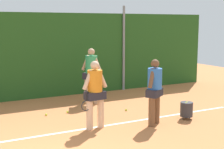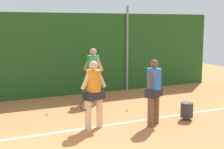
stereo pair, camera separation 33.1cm
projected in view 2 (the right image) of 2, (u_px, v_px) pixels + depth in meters
name	position (u px, v px, depth m)	size (l,w,h in m)	color
ground_plane	(8.00, 145.00, 7.63)	(29.23, 29.23, 0.00)	#C67542
fence_post_right	(127.00, 49.00, 13.68)	(0.10, 0.10, 3.44)	gray
court_baseline_paint	(5.00, 140.00, 7.94)	(13.88, 0.10, 0.01)	white
player_foreground_near	(154.00, 89.00, 8.98)	(0.65, 0.54, 1.79)	brown
player_midcourt	(94.00, 91.00, 8.70)	(0.81, 0.38, 1.79)	beige
player_backcourt_far	(93.00, 72.00, 11.54)	(0.58, 0.68, 1.90)	tan
ball_hopper	(187.00, 110.00, 9.57)	(0.36, 0.36, 0.51)	#2D2D33
tennis_ball_0	(68.00, 112.00, 10.38)	(0.07, 0.07, 0.07)	#CCDB33
tennis_ball_2	(47.00, 114.00, 10.10)	(0.07, 0.07, 0.07)	#CCDB33
tennis_ball_3	(127.00, 110.00, 10.56)	(0.07, 0.07, 0.07)	#CCDB33
tennis_ball_4	(155.00, 116.00, 9.88)	(0.07, 0.07, 0.07)	#CCDB33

